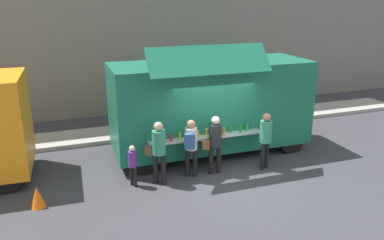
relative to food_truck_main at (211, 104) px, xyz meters
The scene contains 11 objects.
ground_plane 2.58m from the food_truck_main, 100.13° to the right, with size 60.00×60.00×0.00m, color #38383D.
curb_strip 5.03m from the food_truck_main, 146.79° to the left, with size 28.00×1.60×0.15m, color #9E998E.
building_behind 7.67m from the food_truck_main, 114.73° to the left, with size 32.00×2.40×8.65m, color slate.
food_truck_main is the anchor object (origin of this frame).
traffic_cone_orange 5.85m from the food_truck_main, 160.77° to the right, with size 0.36×0.36×0.55m, color orange.
trash_bin 4.78m from the food_truck_main, 30.12° to the left, with size 0.60×0.60×0.86m, color #2D5E38.
customer_front_ordering 1.79m from the food_truck_main, 109.22° to the right, with size 0.57×0.35×1.74m.
customer_mid_with_backpack 2.11m from the food_truck_main, 128.89° to the right, with size 0.46×0.56×1.70m.
customer_rear_waiting 2.85m from the food_truck_main, 143.37° to the right, with size 0.52×0.51×1.79m.
customer_extra_browsing 2.14m from the food_truck_main, 61.69° to the right, with size 0.35×0.35×1.74m.
child_near_queue 3.46m from the food_truck_main, 151.84° to the right, with size 0.24×0.24×1.18m.
Camera 1 is at (-4.36, -9.10, 4.93)m, focal length 36.12 mm.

